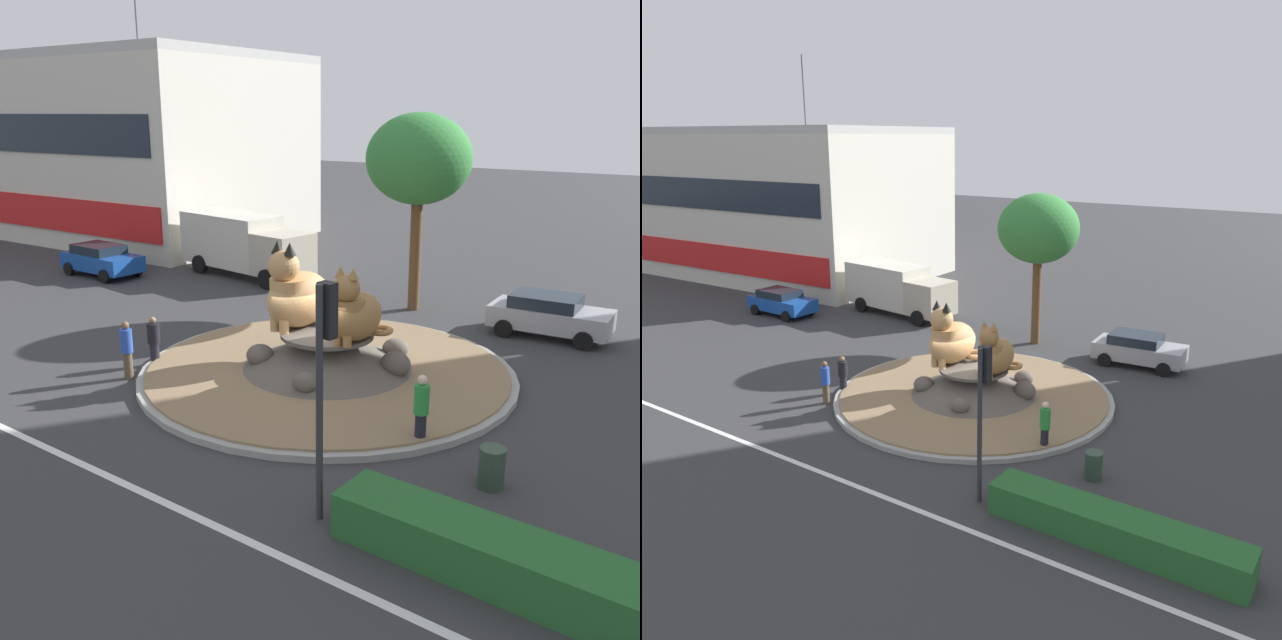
% 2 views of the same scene
% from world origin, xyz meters
% --- Properties ---
extents(ground_plane, '(160.00, 160.00, 0.00)m').
position_xyz_m(ground_plane, '(0.00, 0.00, 0.00)').
color(ground_plane, '#333335').
extents(lane_centreline, '(112.00, 0.20, 0.01)m').
position_xyz_m(lane_centreline, '(0.00, -7.86, 0.00)').
color(lane_centreline, silver).
rests_on(lane_centreline, ground).
extents(roundabout_island, '(11.30, 11.30, 1.35)m').
position_xyz_m(roundabout_island, '(0.00, 0.01, 0.47)').
color(roundabout_island, gray).
rests_on(roundabout_island, ground).
extents(cat_statue_calico, '(1.95, 2.74, 2.71)m').
position_xyz_m(cat_statue_calico, '(-1.08, -0.09, 2.34)').
color(cat_statue_calico, tan).
rests_on(cat_statue_calico, roundabout_island).
extents(cat_statue_tabby, '(1.41, 2.24, 2.23)m').
position_xyz_m(cat_statue_tabby, '(1.08, -0.16, 2.17)').
color(cat_statue_tabby, '#9E703D').
rests_on(cat_statue_tabby, roundabout_island).
extents(traffic_light_mast, '(0.34, 0.46, 4.72)m').
position_xyz_m(traffic_light_mast, '(4.45, -6.33, 3.31)').
color(traffic_light_mast, '#2D2D33').
rests_on(traffic_light_mast, ground).
extents(shophouse_block, '(23.50, 14.94, 15.67)m').
position_xyz_m(shophouse_block, '(-27.05, 14.01, 5.51)').
color(shophouse_block, beige).
rests_on(shophouse_block, ground).
extents(clipped_hedge_strip, '(6.97, 1.20, 0.90)m').
position_xyz_m(clipped_hedge_strip, '(8.47, -6.23, 0.45)').
color(clipped_hedge_strip, '#235B28').
rests_on(clipped_hedge_strip, ground).
extents(broadleaf_tree_behind_island, '(4.07, 4.07, 7.68)m').
position_xyz_m(broadleaf_tree_behind_island, '(-1.49, 8.06, 5.89)').
color(broadleaf_tree_behind_island, brown).
rests_on(broadleaf_tree_behind_island, ground).
extents(pedestrian_black_shirt, '(0.39, 0.39, 1.58)m').
position_xyz_m(pedestrian_black_shirt, '(-4.87, -2.50, 0.82)').
color(pedestrian_black_shirt, black).
rests_on(pedestrian_black_shirt, ground).
extents(pedestrian_green_shirt, '(0.37, 0.37, 1.80)m').
position_xyz_m(pedestrian_green_shirt, '(4.53, -2.51, 0.95)').
color(pedestrian_green_shirt, black).
rests_on(pedestrian_green_shirt, ground).
extents(pedestrian_blue_shirt, '(0.36, 0.36, 1.78)m').
position_xyz_m(pedestrian_blue_shirt, '(-4.61, -3.75, 0.94)').
color(pedestrian_blue_shirt, brown).
rests_on(pedestrian_blue_shirt, ground).
extents(hatchback_near_shophouse, '(4.23, 2.36, 1.50)m').
position_xyz_m(hatchback_near_shophouse, '(4.11, 7.76, 0.80)').
color(hatchback_near_shophouse, '#99999E').
rests_on(hatchback_near_shophouse, ground).
extents(parked_car_right, '(4.19, 2.14, 1.52)m').
position_xyz_m(parked_car_right, '(-16.73, 4.49, 0.81)').
color(parked_car_right, '#19479E').
rests_on(parked_car_right, ground).
extents(delivery_box_truck, '(7.52, 3.19, 2.94)m').
position_xyz_m(delivery_box_truck, '(-11.14, 8.60, 1.59)').
color(delivery_box_truck, '#B7AD99').
rests_on(delivery_box_truck, ground).
extents(litter_bin, '(0.56, 0.56, 0.90)m').
position_xyz_m(litter_bin, '(6.67, -3.33, 0.45)').
color(litter_bin, '#2D4233').
rests_on(litter_bin, ground).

